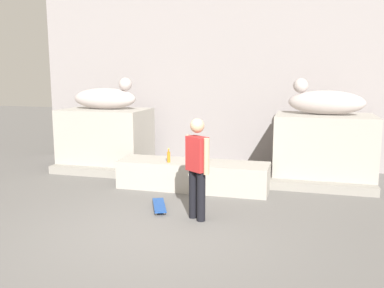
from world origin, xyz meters
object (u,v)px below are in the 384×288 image
at_px(statue_reclining_left, 106,98).
at_px(skater, 197,165).
at_px(statue_reclining_right, 324,101).
at_px(bottle_brown, 204,157).
at_px(bottle_red, 196,154).
at_px(skateboard, 159,205).
at_px(bottle_orange, 169,157).

bearing_deg(statue_reclining_left, skater, -47.28).
xyz_separation_m(statue_reclining_right, bottle_brown, (-2.34, -1.32, -1.08)).
height_order(statue_reclining_right, bottle_red, statue_reclining_right).
relative_size(statue_reclining_right, skateboard, 2.03).
xyz_separation_m(statue_reclining_left, bottle_brown, (2.82, -1.32, -1.08)).
relative_size(statue_reclining_left, bottle_orange, 5.64).
distance_m(statue_reclining_right, bottle_orange, 3.55).
height_order(skateboard, bottle_red, bottle_red).
bearing_deg(skater, statue_reclining_right, 91.04).
distance_m(skateboard, bottle_orange, 1.39).
xyz_separation_m(skateboard, bottle_brown, (0.48, 1.39, 0.63)).
distance_m(statue_reclining_left, bottle_brown, 3.29).
height_order(statue_reclining_right, skateboard, statue_reclining_right).
xyz_separation_m(bottle_brown, bottle_orange, (-0.70, -0.18, -0.00)).
height_order(statue_reclining_left, skater, statue_reclining_left).
bearing_deg(skater, bottle_brown, 134.75).
bearing_deg(bottle_orange, statue_reclining_right, 26.22).
height_order(skater, bottle_brown, skater).
height_order(statue_reclining_left, statue_reclining_right, same).
relative_size(skater, bottle_brown, 5.70).
bearing_deg(statue_reclining_right, skater, 62.94).
bearing_deg(bottle_brown, statue_reclining_right, 29.42).
relative_size(skateboard, bottle_brown, 2.78).
xyz_separation_m(bottle_brown, bottle_red, (-0.21, 0.19, 0.01)).
bearing_deg(statue_reclining_right, skateboard, 50.67).
bearing_deg(statue_reclining_left, bottle_red, -26.32).
xyz_separation_m(statue_reclining_right, skateboard, (-2.81, -2.71, -1.71)).
xyz_separation_m(statue_reclining_left, bottle_orange, (2.12, -1.49, -1.08)).
xyz_separation_m(skater, skateboard, (-0.78, 0.33, -0.86)).
xyz_separation_m(statue_reclining_left, bottle_red, (2.60, -1.12, -1.07)).
xyz_separation_m(statue_reclining_right, skater, (-2.04, -3.04, -0.85)).
bearing_deg(skater, skateboard, -168.02).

